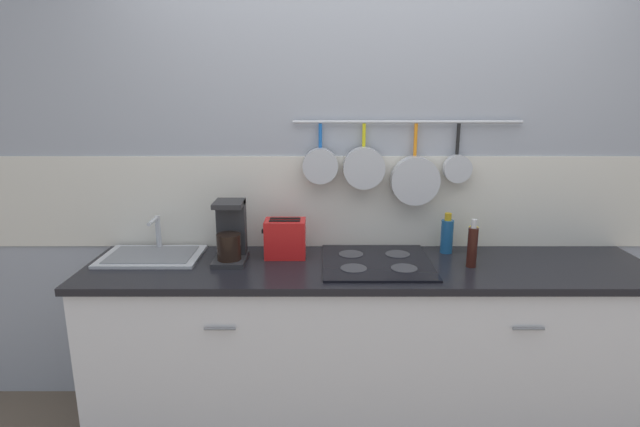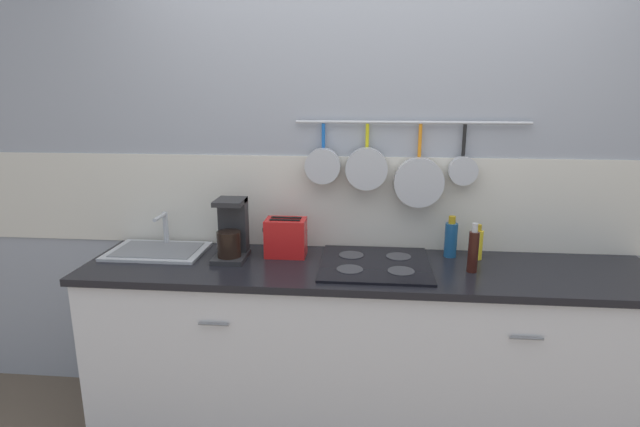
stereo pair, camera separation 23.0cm
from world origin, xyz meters
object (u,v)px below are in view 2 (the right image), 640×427
(toaster, at_px, (286,237))
(bottle_cooking_wine, at_px, (451,239))
(coffee_maker, at_px, (232,233))
(bottle_sesame_oil, at_px, (473,250))
(bottle_dish_soap, at_px, (478,244))

(toaster, bearing_deg, bottle_cooking_wine, 4.60)
(toaster, bearing_deg, coffee_maker, -169.44)
(coffee_maker, xyz_separation_m, bottle_sesame_oil, (1.17, -0.10, -0.02))
(coffee_maker, xyz_separation_m, bottle_dish_soap, (1.24, 0.09, -0.05))
(toaster, distance_m, bottle_sesame_oil, 0.92)
(toaster, relative_size, bottle_sesame_oil, 0.94)
(toaster, bearing_deg, bottle_sesame_oil, -9.25)
(bottle_cooking_wine, bearing_deg, coffee_maker, -173.95)
(bottle_sesame_oil, bearing_deg, bottle_cooking_wine, 107.51)
(coffee_maker, distance_m, bottle_sesame_oil, 1.18)
(bottle_dish_soap, bearing_deg, bottle_sesame_oil, -107.90)
(toaster, xyz_separation_m, bottle_sesame_oil, (0.91, -0.15, 0.01))
(bottle_cooking_wine, distance_m, bottle_sesame_oil, 0.23)
(coffee_maker, distance_m, bottle_cooking_wine, 1.11)
(bottle_cooking_wine, xyz_separation_m, bottle_dish_soap, (0.13, -0.03, -0.01))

